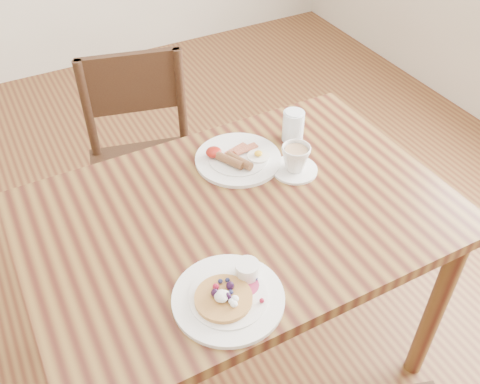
{
  "coord_description": "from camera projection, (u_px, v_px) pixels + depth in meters",
  "views": [
    {
      "loc": [
        -0.51,
        -0.96,
        1.79
      ],
      "look_at": [
        0.0,
        0.0,
        0.82
      ],
      "focal_mm": 40.0,
      "sensor_mm": 36.0,
      "label": 1
    }
  ],
  "objects": [
    {
      "name": "breakfast_plate",
      "position": [
        237.0,
        158.0,
        1.67
      ],
      "size": [
        0.27,
        0.27,
        0.04
      ],
      "color": "white",
      "rests_on": "dining_table"
    },
    {
      "name": "teacup_saucer",
      "position": [
        295.0,
        160.0,
        1.61
      ],
      "size": [
        0.14,
        0.14,
        0.09
      ],
      "color": "white",
      "rests_on": "dining_table"
    },
    {
      "name": "ground",
      "position": [
        240.0,
        355.0,
        2.0
      ],
      "size": [
        5.0,
        5.0,
        0.0
      ],
      "primitive_type": "plane",
      "color": "#552A18",
      "rests_on": "ground"
    },
    {
      "name": "pancake_plate",
      "position": [
        229.0,
        295.0,
        1.27
      ],
      "size": [
        0.27,
        0.27,
        0.06
      ],
      "color": "white",
      "rests_on": "dining_table"
    },
    {
      "name": "chair_far",
      "position": [
        144.0,
        160.0,
        2.09
      ],
      "size": [
        0.51,
        0.51,
        0.88
      ],
      "rotation": [
        0.0,
        0.0,
        2.9
      ],
      "color": "#332212",
      "rests_on": "ground"
    },
    {
      "name": "dining_table",
      "position": [
        240.0,
        235.0,
        1.57
      ],
      "size": [
        1.2,
        0.8,
        0.75
      ],
      "color": "brown",
      "rests_on": "ground"
    },
    {
      "name": "water_glass",
      "position": [
        293.0,
        126.0,
        1.73
      ],
      "size": [
        0.07,
        0.07,
        0.1
      ],
      "primitive_type": "cylinder",
      "color": "silver",
      "rests_on": "dining_table"
    }
  ]
}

